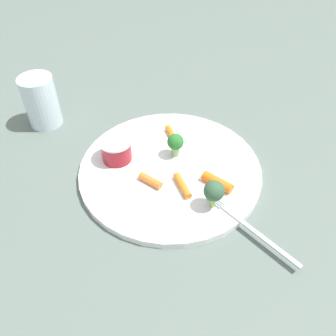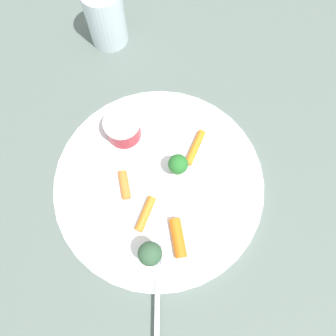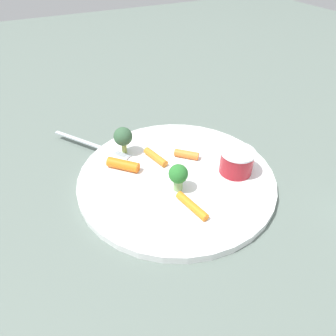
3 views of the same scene
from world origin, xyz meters
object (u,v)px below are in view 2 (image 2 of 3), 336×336
(plate, at_px, (159,183))
(sauce_cup, at_px, (123,128))
(broccoli_floret_0, at_px, (178,165))
(drinking_glass, at_px, (106,17))
(carrot_stick_3, at_px, (125,185))
(carrot_stick_2, at_px, (145,214))
(fork, at_px, (157,307))
(carrot_stick_1, at_px, (195,148))
(carrot_stick_0, at_px, (178,238))
(broccoli_floret_1, at_px, (150,254))

(plate, distance_m, sauce_cup, 0.10)
(plate, distance_m, broccoli_floret_0, 0.05)
(drinking_glass, bearing_deg, carrot_stick_3, 132.87)
(carrot_stick_2, relative_size, drinking_glass, 0.51)
(carrot_stick_3, xyz_separation_m, fork, (-0.13, 0.11, -0.00))
(plate, xyz_separation_m, carrot_stick_1, (-0.01, -0.07, 0.01))
(carrot_stick_0, height_order, carrot_stick_2, carrot_stick_0)
(carrot_stick_2, xyz_separation_m, carrot_stick_3, (0.05, -0.02, 0.00))
(carrot_stick_2, xyz_separation_m, drinking_glass, (0.24, -0.22, 0.03))
(sauce_cup, bearing_deg, broccoli_floret_0, 177.94)
(drinking_glass, bearing_deg, broccoli_floret_0, 149.44)
(broccoli_floret_0, distance_m, carrot_stick_3, 0.08)
(broccoli_floret_1, height_order, carrot_stick_2, broccoli_floret_1)
(carrot_stick_1, height_order, drinking_glass, drinking_glass)
(plate, xyz_separation_m, carrot_stick_0, (-0.07, 0.05, 0.01))
(broccoli_floret_0, height_order, carrot_stick_1, broccoli_floret_0)
(broccoli_floret_1, relative_size, carrot_stick_0, 0.94)
(sauce_cup, xyz_separation_m, broccoli_floret_1, (-0.14, 0.13, 0.01))
(sauce_cup, xyz_separation_m, drinking_glass, (0.14, -0.14, 0.02))
(plate, height_order, carrot_stick_3, carrot_stick_3)
(carrot_stick_1, distance_m, carrot_stick_2, 0.12)
(sauce_cup, relative_size, carrot_stick_0, 1.03)
(sauce_cup, distance_m, carrot_stick_1, 0.11)
(carrot_stick_1, bearing_deg, broccoli_floret_1, 102.81)
(plate, distance_m, carrot_stick_1, 0.08)
(carrot_stick_1, relative_size, carrot_stick_3, 1.40)
(broccoli_floret_0, xyz_separation_m, carrot_stick_0, (-0.06, 0.08, -0.02))
(plate, height_order, fork, fork)
(carrot_stick_3, bearing_deg, broccoli_floret_0, -128.19)
(broccoli_floret_0, relative_size, broccoli_floret_1, 0.89)
(broccoli_floret_1, distance_m, carrot_stick_1, 0.17)
(drinking_glass, bearing_deg, carrot_stick_0, 142.94)
(broccoli_floret_1, xyz_separation_m, carrot_stick_2, (0.04, -0.04, -0.03))
(carrot_stick_1, height_order, carrot_stick_3, carrot_stick_3)
(carrot_stick_1, xyz_separation_m, carrot_stick_3, (0.05, 0.11, 0.00))
(broccoli_floret_0, distance_m, carrot_stick_2, 0.08)
(carrot_stick_2, bearing_deg, drinking_glass, -42.78)
(carrot_stick_0, height_order, carrot_stick_3, carrot_stick_0)
(sauce_cup, distance_m, broccoli_floret_1, 0.19)
(broccoli_floret_1, height_order, drinking_glass, drinking_glass)
(carrot_stick_2, height_order, fork, carrot_stick_2)
(carrot_stick_1, distance_m, fork, 0.23)
(carrot_stick_0, bearing_deg, carrot_stick_3, -10.04)
(carrot_stick_2, bearing_deg, fork, 133.13)
(broccoli_floret_0, bearing_deg, broccoli_floret_1, 107.90)
(broccoli_floret_0, xyz_separation_m, fork, (-0.08, 0.17, -0.03))
(fork, relative_size, drinking_glass, 1.42)
(plate, height_order, sauce_cup, sauce_cup)
(sauce_cup, height_order, carrot_stick_1, sauce_cup)
(fork, bearing_deg, carrot_stick_1, -69.05)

